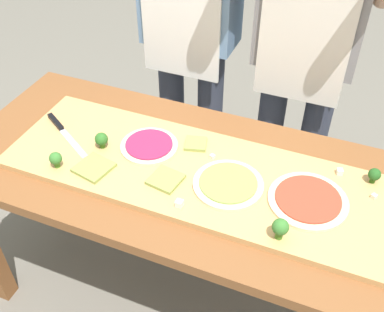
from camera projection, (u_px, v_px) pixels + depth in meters
name	position (u px, v px, depth m)	size (l,w,h in m)	color
ground_plane	(191.00, 295.00, 2.06)	(8.00, 8.00, 0.00)	#6B665B
prep_table	(191.00, 192.00, 1.63)	(1.68, 0.72, 0.77)	brown
cutting_board	(191.00, 172.00, 1.53)	(1.29, 0.44, 0.02)	tan
chefs_knife	(61.00, 129.00, 1.68)	(0.26, 0.17, 0.02)	#B7BABF
pizza_whole_beet_magenta	(149.00, 145.00, 1.61)	(0.20, 0.20, 0.02)	beige
pizza_whole_tomato_red	(308.00, 200.00, 1.41)	(0.25, 0.25, 0.02)	beige
pizza_whole_pesto_green	(228.00, 184.00, 1.46)	(0.23, 0.23, 0.02)	beige
pizza_slice_far_right	(166.00, 179.00, 1.48)	(0.10, 0.10, 0.01)	#899E4C
pizza_slice_near_right	(196.00, 144.00, 1.62)	(0.08, 0.08, 0.01)	#899E4C
pizza_slice_near_left	(94.00, 168.00, 1.52)	(0.11, 0.11, 0.01)	#899E4C
broccoli_floret_back_mid	(56.00, 159.00, 1.51)	(0.04, 0.04, 0.06)	#3F7220
broccoli_floret_center_left	(101.00, 139.00, 1.59)	(0.05, 0.05, 0.06)	#366618
broccoli_floret_front_mid	(280.00, 228.00, 1.28)	(0.05, 0.05, 0.07)	#3F7220
broccoli_floret_back_right	(374.00, 175.00, 1.46)	(0.04, 0.04, 0.05)	#2C5915
cheese_crumble_a	(212.00, 157.00, 1.56)	(0.01, 0.01, 0.01)	white
cheese_crumble_b	(179.00, 203.00, 1.39)	(0.02, 0.02, 0.02)	white
cheese_crumble_c	(340.00, 172.00, 1.50)	(0.02, 0.02, 0.02)	white
cheese_crumble_d	(374.00, 196.00, 1.42)	(0.01, 0.01, 0.01)	silver
cook_left	(190.00, 20.00, 1.92)	(0.54, 0.39, 1.67)	#333847
cook_right	(307.00, 41.00, 1.78)	(0.54, 0.39, 1.67)	#333847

